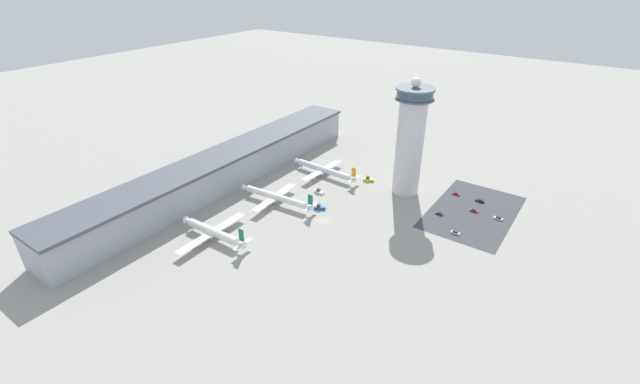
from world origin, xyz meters
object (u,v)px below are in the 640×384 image
(control_tower, at_px, (410,139))
(car_silver_sedan, at_px, (455,233))
(car_grey_coupe, at_px, (456,194))
(car_blue_compact, at_px, (498,218))
(service_truck_baggage, at_px, (369,179))
(car_navy_sedan, at_px, (474,211))
(car_yellow_taxi, at_px, (439,213))
(service_truck_catering, at_px, (320,207))
(airplane_gate_charlie, at_px, (324,170))
(airplane_gate_bravo, at_px, (276,197))
(airplane_gate_alpha, at_px, (213,232))
(car_black_suv, at_px, (480,201))
(service_truck_fuel, at_px, (319,192))

(control_tower, relative_size, car_silver_sedan, 14.90)
(car_grey_coupe, distance_m, car_blue_compact, 29.72)
(control_tower, distance_m, car_grey_coupe, 42.45)
(control_tower, relative_size, service_truck_baggage, 9.34)
(control_tower, bearing_deg, car_grey_coupe, -62.74)
(car_navy_sedan, distance_m, car_blue_compact, 12.58)
(service_truck_baggage, distance_m, car_yellow_taxi, 50.60)
(car_silver_sedan, xyz_separation_m, car_blue_compact, (25.41, -13.39, -0.01))
(service_truck_catering, height_order, car_grey_coupe, service_truck_catering)
(car_yellow_taxi, distance_m, car_navy_sedan, 19.13)
(car_navy_sedan, bearing_deg, airplane_gate_charlie, 96.39)
(control_tower, bearing_deg, car_blue_compact, -90.08)
(airplane_gate_bravo, bearing_deg, airplane_gate_charlie, -1.86)
(car_silver_sedan, bearing_deg, control_tower, 56.59)
(car_grey_coupe, relative_size, car_blue_compact, 0.87)
(airplane_gate_charlie, relative_size, service_truck_baggage, 6.61)
(airplane_gate_alpha, height_order, airplane_gate_bravo, airplane_gate_alpha)
(car_silver_sedan, relative_size, car_navy_sedan, 1.00)
(control_tower, xyz_separation_m, car_black_suv, (12.61, -38.92, -31.35))
(service_truck_catering, relative_size, car_grey_coupe, 1.60)
(car_black_suv, bearing_deg, airplane_gate_bravo, 126.10)
(car_silver_sedan, xyz_separation_m, car_navy_sedan, (25.86, -0.82, -0.02))
(service_truck_baggage, height_order, car_grey_coupe, service_truck_baggage)
(car_silver_sedan, bearing_deg, car_navy_sedan, -1.82)
(airplane_gate_bravo, relative_size, car_silver_sedan, 10.63)
(service_truck_fuel, distance_m, service_truck_baggage, 33.28)
(car_black_suv, bearing_deg, service_truck_fuel, 118.52)
(service_truck_baggage, relative_size, car_yellow_taxi, 1.71)
(car_black_suv, bearing_deg, car_navy_sedan, -177.54)
(airplane_gate_alpha, height_order, service_truck_catering, airplane_gate_alpha)
(control_tower, xyz_separation_m, service_truck_baggage, (-0.39, 23.41, -30.93))
(control_tower, distance_m, airplane_gate_charlie, 57.78)
(airplane_gate_alpha, bearing_deg, airplane_gate_bravo, -3.20)
(control_tower, height_order, car_black_suv, control_tower)
(control_tower, distance_m, airplane_gate_alpha, 113.08)
(car_navy_sedan, xyz_separation_m, car_blue_compact, (-0.45, -12.57, 0.01))
(airplane_gate_charlie, distance_m, car_navy_sedan, 89.65)
(service_truck_catering, distance_m, service_truck_fuel, 17.91)
(service_truck_fuel, bearing_deg, service_truck_catering, -143.62)
(service_truck_baggage, height_order, car_yellow_taxi, service_truck_baggage)
(car_silver_sedan, relative_size, car_yellow_taxi, 1.07)
(control_tower, distance_m, car_blue_compact, 60.77)
(service_truck_baggage, bearing_deg, airplane_gate_charlie, 109.36)
(car_silver_sedan, bearing_deg, airplane_gate_alpha, 127.33)
(car_grey_coupe, height_order, car_silver_sedan, car_silver_sedan)
(car_yellow_taxi, bearing_deg, airplane_gate_bravo, 117.63)
(car_grey_coupe, height_order, car_blue_compact, car_blue_compact)
(control_tower, xyz_separation_m, airplane_gate_charlie, (-9.59, 49.58, -28.09))
(car_blue_compact, bearing_deg, car_navy_sedan, 87.95)
(car_blue_compact, bearing_deg, service_truck_fuel, 108.05)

